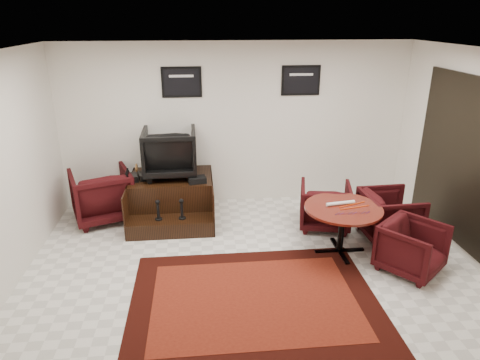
# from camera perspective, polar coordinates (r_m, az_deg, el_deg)

# --- Properties ---
(ground) EXTENTS (6.00, 6.00, 0.00)m
(ground) POSITION_cam_1_polar(r_m,az_deg,el_deg) (5.73, 1.84, -12.61)
(ground) COLOR white
(ground) RESTS_ON ground
(room_shell) EXTENTS (6.02, 5.02, 2.81)m
(room_shell) POSITION_cam_1_polar(r_m,az_deg,el_deg) (5.15, 6.42, 5.28)
(room_shell) COLOR white
(room_shell) RESTS_ON ground
(area_rug) EXTENTS (2.93, 2.20, 0.01)m
(area_rug) POSITION_cam_1_polar(r_m,az_deg,el_deg) (5.29, 1.92, -15.72)
(area_rug) COLOR black
(area_rug) RESTS_ON ground
(shine_podium) EXTENTS (1.35, 1.39, 0.70)m
(shine_podium) POSITION_cam_1_polar(r_m,az_deg,el_deg) (7.20, -9.03, -2.52)
(shine_podium) COLOR black
(shine_podium) RESTS_ON ground
(shine_chair) EXTENTS (0.86, 0.81, 0.87)m
(shine_chair) POSITION_cam_1_polar(r_m,az_deg,el_deg) (7.06, -9.35, 3.97)
(shine_chair) COLOR black
(shine_chair) RESTS_ON shine_podium
(shoes_pair) EXTENTS (0.28, 0.31, 0.10)m
(shoes_pair) POSITION_cam_1_polar(r_m,az_deg,el_deg) (7.08, -13.45, 0.41)
(shoes_pair) COLOR black
(shoes_pair) RESTS_ON shine_podium
(polish_kit) EXTENTS (0.30, 0.24, 0.09)m
(polish_kit) POSITION_cam_1_polar(r_m,az_deg,el_deg) (6.80, -5.75, 0.04)
(polish_kit) COLOR black
(polish_kit) RESTS_ON shine_podium
(umbrella_black) EXTENTS (0.34, 0.13, 0.92)m
(umbrella_black) POSITION_cam_1_polar(r_m,az_deg,el_deg) (7.17, -15.48, -1.95)
(umbrella_black) COLOR black
(umbrella_black) RESTS_ON ground
(umbrella_hooked) EXTENTS (0.35, 0.13, 0.94)m
(umbrella_hooked) POSITION_cam_1_polar(r_m,az_deg,el_deg) (7.21, -15.57, -1.75)
(umbrella_hooked) COLOR black
(umbrella_hooked) RESTS_ON ground
(armchair_side) EXTENTS (1.15, 1.11, 0.93)m
(armchair_side) POSITION_cam_1_polar(r_m,az_deg,el_deg) (7.35, -17.96, -1.62)
(armchair_side) COLOR black
(armchair_side) RESTS_ON ground
(meeting_table) EXTENTS (1.07, 1.07, 0.70)m
(meeting_table) POSITION_cam_1_polar(r_m,az_deg,el_deg) (6.12, 13.56, -4.28)
(meeting_table) COLOR #430E09
(meeting_table) RESTS_ON ground
(table_chair_back) EXTENTS (0.91, 0.87, 0.79)m
(table_chair_back) POSITION_cam_1_polar(r_m,az_deg,el_deg) (6.90, 11.27, -3.10)
(table_chair_back) COLOR black
(table_chair_back) RESTS_ON ground
(table_chair_window) EXTENTS (0.76, 0.81, 0.80)m
(table_chair_window) POSITION_cam_1_polar(r_m,az_deg,el_deg) (6.83, 19.38, -4.16)
(table_chair_window) COLOR black
(table_chair_window) RESTS_ON ground
(table_chair_corner) EXTENTS (0.99, 0.98, 0.75)m
(table_chair_corner) POSITION_cam_1_polar(r_m,az_deg,el_deg) (6.07, 22.00, -8.12)
(table_chair_corner) COLOR black
(table_chair_corner) RESTS_ON ground
(paper_roll) EXTENTS (0.42, 0.11, 0.05)m
(paper_roll) POSITION_cam_1_polar(r_m,az_deg,el_deg) (6.14, 13.26, -3.03)
(paper_roll) COLOR white
(paper_roll) RESTS_ON meeting_table
(table_clutter) EXTENTS (0.56, 0.39, 0.01)m
(table_clutter) POSITION_cam_1_polar(r_m,az_deg,el_deg) (6.08, 14.85, -3.62)
(table_clutter) COLOR #F3450D
(table_clutter) RESTS_ON meeting_table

